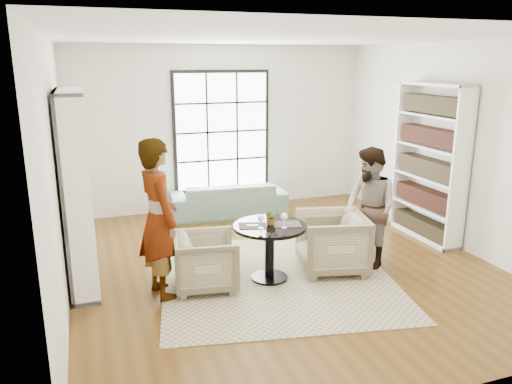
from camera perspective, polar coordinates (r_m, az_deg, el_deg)
name	(u,v)px	position (r m, az deg, el deg)	size (l,w,h in m)	color
ground	(281,265)	(6.95, 2.93, -8.28)	(6.00, 6.00, 0.00)	#573914
room_shell	(268,168)	(7.05, 1.40, 2.80)	(6.00, 6.01, 6.00)	silver
rug	(277,278)	(6.55, 2.41, -9.74)	(2.90, 2.90, 0.01)	tan
pedestal_table	(270,240)	(6.31, 1.57, -5.52)	(0.92, 0.92, 0.73)	black
sofa	(228,199)	(9.03, -3.17, -0.77)	(2.05, 0.80, 0.60)	gray
armchair_left	(206,261)	(6.19, -5.70, -7.90)	(0.74, 0.76, 0.69)	#B9B784
armchair_right	(332,242)	(6.71, 8.65, -5.71)	(0.84, 0.87, 0.79)	#C6B78D
person_left	(159,219)	(5.88, -11.07, -3.06)	(0.69, 0.45, 1.90)	gray
person_right	(370,208)	(6.84, 12.87, -1.80)	(0.79, 0.62, 1.63)	gray
placemat_left	(252,226)	(6.21, -0.40, -3.87)	(0.34, 0.26, 0.01)	#2A2824
placemat_right	(287,224)	(6.27, 3.54, -3.69)	(0.34, 0.26, 0.01)	#2A2824
cutlery_left	(252,225)	(6.20, -0.40, -3.81)	(0.14, 0.22, 0.01)	silver
cutlery_right	(287,224)	(6.27, 3.54, -3.63)	(0.14, 0.22, 0.01)	silver
wine_glass_left	(261,218)	(6.07, 0.56, -3.01)	(0.08, 0.08, 0.18)	silver
wine_glass_right	(284,217)	(6.10, 3.25, -2.90)	(0.09, 0.09, 0.19)	silver
flower_centerpiece	(271,217)	(6.24, 1.78, -2.84)	(0.18, 0.16, 0.20)	gray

